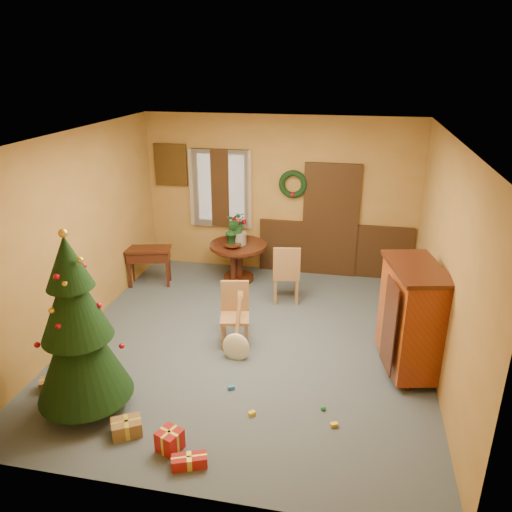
% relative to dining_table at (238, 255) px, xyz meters
% --- Properties ---
extents(room_envelope, '(5.50, 5.50, 5.50)m').
position_rel_dining_table_xyz_m(room_envelope, '(0.84, 0.62, 0.62)').
color(room_envelope, '#3D4958').
rests_on(room_envelope, ground).
extents(dining_table, '(1.03, 1.03, 0.71)m').
position_rel_dining_table_xyz_m(dining_table, '(0.00, 0.00, 0.00)').
color(dining_table, black).
rests_on(dining_table, floor).
extents(urn, '(0.29, 0.29, 0.22)m').
position_rel_dining_table_xyz_m(urn, '(0.00, 0.00, 0.32)').
color(urn, slate).
rests_on(urn, dining_table).
extents(centerpiece_plant, '(0.36, 0.31, 0.40)m').
position_rel_dining_table_xyz_m(centerpiece_plant, '(0.00, 0.00, 0.63)').
color(centerpiece_plant, '#1E4C23').
rests_on(centerpiece_plant, urn).
extents(chair_near, '(0.47, 0.47, 0.91)m').
position_rel_dining_table_xyz_m(chair_near, '(0.44, -2.10, -0.00)').
color(chair_near, brown).
rests_on(chair_near, floor).
extents(chair_far, '(0.50, 0.50, 1.01)m').
position_rel_dining_table_xyz_m(chair_far, '(0.97, -0.70, 0.05)').
color(chair_far, brown).
rests_on(chair_far, floor).
extents(guitar, '(0.43, 0.60, 0.86)m').
position_rel_dining_table_xyz_m(guitar, '(0.56, -2.52, -0.06)').
color(guitar, beige).
rests_on(guitar, floor).
extents(plant_stand, '(0.30, 0.30, 0.78)m').
position_rel_dining_table_xyz_m(plant_stand, '(-0.06, -0.19, -0.01)').
color(plant_stand, black).
rests_on(plant_stand, floor).
extents(stand_plant, '(0.26, 0.22, 0.45)m').
position_rel_dining_table_xyz_m(stand_plant, '(-0.06, -0.19, 0.51)').
color(stand_plant, '#19471E').
rests_on(stand_plant, plant_stand).
extents(christmas_tree, '(1.07, 1.07, 2.20)m').
position_rel_dining_table_xyz_m(christmas_tree, '(-0.89, -3.85, 0.55)').
color(christmas_tree, '#382111').
rests_on(christmas_tree, floor).
extents(writing_desk, '(0.85, 0.56, 0.69)m').
position_rel_dining_table_xyz_m(writing_desk, '(-1.52, -0.48, 0.03)').
color(writing_desk, black).
rests_on(writing_desk, floor).
extents(sideboard, '(0.84, 1.24, 1.46)m').
position_rel_dining_table_xyz_m(sideboard, '(2.78, -2.31, 0.29)').
color(sideboard, '#5F1B0A').
rests_on(sideboard, floor).
extents(gift_a, '(0.39, 0.35, 0.17)m').
position_rel_dining_table_xyz_m(gift_a, '(-0.26, -4.17, -0.41)').
color(gift_a, brown).
rests_on(gift_a, floor).
extents(gift_b, '(0.29, 0.29, 0.23)m').
position_rel_dining_table_xyz_m(gift_b, '(0.28, -4.30, -0.38)').
color(gift_b, maroon).
rests_on(gift_b, floor).
extents(gift_c, '(0.31, 0.27, 0.14)m').
position_rel_dining_table_xyz_m(gift_c, '(-1.52, -3.62, -0.42)').
color(gift_c, brown).
rests_on(gift_c, floor).
extents(gift_d, '(0.38, 0.26, 0.13)m').
position_rel_dining_table_xyz_m(gift_d, '(0.55, -4.49, -0.43)').
color(gift_d, maroon).
rests_on(gift_d, floor).
extents(toy_a, '(0.09, 0.08, 0.05)m').
position_rel_dining_table_xyz_m(toy_a, '(0.66, -3.20, -0.47)').
color(toy_a, '#2A67B6').
rests_on(toy_a, floor).
extents(toy_b, '(0.06, 0.06, 0.06)m').
position_rel_dining_table_xyz_m(toy_b, '(1.79, -3.37, -0.46)').
color(toy_b, '#25873D').
rests_on(toy_b, floor).
extents(toy_c, '(0.09, 0.09, 0.05)m').
position_rel_dining_table_xyz_m(toy_c, '(1.00, -3.62, -0.47)').
color(toy_c, gold).
rests_on(toy_c, floor).
extents(toy_d, '(0.06, 0.06, 0.06)m').
position_rel_dining_table_xyz_m(toy_d, '(2.44, -1.74, -0.46)').
color(toy_d, '#B50C25').
rests_on(toy_d, floor).
extents(toy_e, '(0.09, 0.08, 0.05)m').
position_rel_dining_table_xyz_m(toy_e, '(1.93, -3.62, -0.47)').
color(toy_e, yellow).
rests_on(toy_e, floor).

